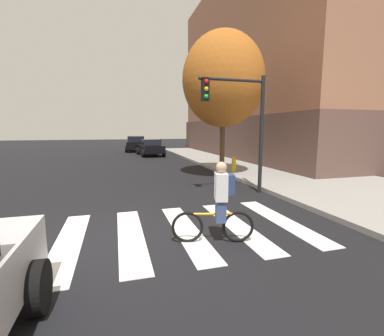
{
  "coord_description": "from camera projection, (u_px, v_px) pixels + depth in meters",
  "views": [
    {
      "loc": [
        0.2,
        -5.77,
        2.33
      ],
      "look_at": [
        2.47,
        2.18,
        1.14
      ],
      "focal_mm": 25.08,
      "sensor_mm": 36.0,
      "label": 1
    }
  ],
  "objects": [
    {
      "name": "sedan_far",
      "position": [
        136.0,
        143.0,
        28.86
      ],
      "size": [
        2.52,
        4.84,
        1.62
      ],
      "color": "black",
      "rests_on": "ground"
    },
    {
      "name": "fire_hydrant",
      "position": [
        234.0,
        164.0,
        13.97
      ],
      "size": [
        0.33,
        0.22,
        0.78
      ],
      "color": "gold",
      "rests_on": "sidewalk"
    },
    {
      "name": "street_tree_near",
      "position": [
        223.0,
        80.0,
        12.63
      ],
      "size": [
        3.86,
        3.86,
        6.87
      ],
      "color": "#4C3823",
      "rests_on": "ground"
    },
    {
      "name": "crosswalk_stripes",
      "position": [
        131.0,
        236.0,
        5.89
      ],
      "size": [
        8.12,
        3.57,
        0.01
      ],
      "color": "silver",
      "rests_on": "ground"
    },
    {
      "name": "ground_plane",
      "position": [
        110.0,
        239.0,
        5.77
      ],
      "size": [
        120.0,
        120.0,
        0.0
      ],
      "primitive_type": "plane",
      "color": "black"
    },
    {
      "name": "cyclist",
      "position": [
        219.0,
        203.0,
        5.47
      ],
      "size": [
        1.67,
        0.49,
        1.69
      ],
      "color": "black",
      "rests_on": "ground"
    },
    {
      "name": "corner_building",
      "position": [
        313.0,
        72.0,
        23.74
      ],
      "size": [
        17.42,
        22.31,
        14.76
      ],
      "color": "brown",
      "rests_on": "ground"
    },
    {
      "name": "traffic_light_near",
      "position": [
        241.0,
        114.0,
        9.37
      ],
      "size": [
        2.47,
        0.28,
        4.2
      ],
      "color": "black",
      "rests_on": "ground"
    },
    {
      "name": "sedan_mid",
      "position": [
        150.0,
        147.0,
        23.98
      ],
      "size": [
        2.26,
        4.38,
        1.47
      ],
      "color": "black",
      "rests_on": "ground"
    }
  ]
}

